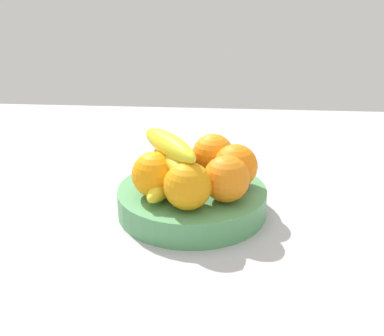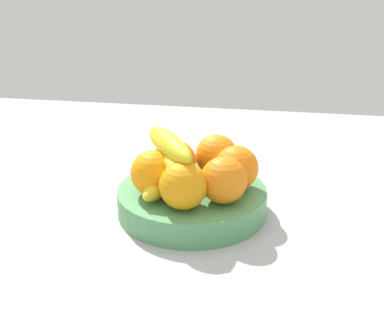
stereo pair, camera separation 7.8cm
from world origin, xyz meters
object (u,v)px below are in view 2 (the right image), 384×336
fruit_bowl (192,200)px  orange_top_stack (224,180)px  orange_back_left (153,173)px  banana_bunch (171,162)px  orange_center (174,161)px  orange_back_right (183,186)px  orange_front_right (216,155)px  orange_front_left (236,167)px

fruit_bowl → orange_top_stack: bearing=-35.1°
fruit_bowl → orange_back_left: 9.47cm
banana_bunch → orange_top_stack: bearing=-18.9°
orange_center → orange_back_right: (3.66, -10.23, 0.00)cm
orange_back_left → fruit_bowl: bearing=29.3°
orange_center → orange_back_right: 10.86cm
orange_back_left → banana_bunch: banana_bunch is taller
orange_front_right → orange_center: 8.37cm
orange_front_right → orange_back_left: 14.13cm
fruit_bowl → orange_front_left: (7.67, 1.84, 6.33)cm
orange_back_right → banana_bunch: banana_bunch is taller
orange_center → banana_bunch: bearing=-87.6°
orange_center → banana_bunch: (0.15, -3.60, 1.31)cm
orange_front_left → orange_top_stack: same height
orange_front_right → fruit_bowl: bearing=-116.3°
orange_front_right → banana_bunch: (-7.02, -7.92, 1.31)cm
orange_center → banana_bunch: banana_bunch is taller
fruit_bowl → banana_bunch: (-3.59, -0.97, 7.64)cm
orange_back_right → banana_bunch: size_ratio=0.43×
fruit_bowl → orange_back_right: orange_back_right is taller
orange_front_left → orange_front_right: same height
orange_top_stack → banana_bunch: 10.34cm
orange_front_left → orange_front_right: bearing=129.7°
orange_front_left → orange_back_right: size_ratio=1.00×
orange_front_left → banana_bunch: banana_bunch is taller
orange_front_left → orange_back_left: 14.79cm
orange_front_left → orange_back_right: 12.22cm
orange_back_left → orange_front_right: bearing=47.3°
orange_front_right → orange_front_left: bearing=-50.3°
fruit_bowl → orange_center: bearing=144.9°
fruit_bowl → orange_top_stack: orange_top_stack is taller
orange_front_left → orange_back_left: size_ratio=1.00×
orange_center → orange_top_stack: same height
orange_front_left → orange_top_stack: size_ratio=1.00×
fruit_bowl → orange_center: (-3.74, 2.63, 6.33)cm
orange_front_left → orange_front_right: size_ratio=1.00×
orange_back_left → orange_back_right: bearing=-34.5°
orange_front_right → orange_top_stack: (2.69, -11.24, 0.00)cm
orange_back_right → banana_bunch: (-3.50, 6.63, 1.31)cm
fruit_bowl → orange_front_left: 10.11cm
fruit_bowl → orange_back_left: bearing=-150.7°
fruit_bowl → orange_front_left: bearing=13.5°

